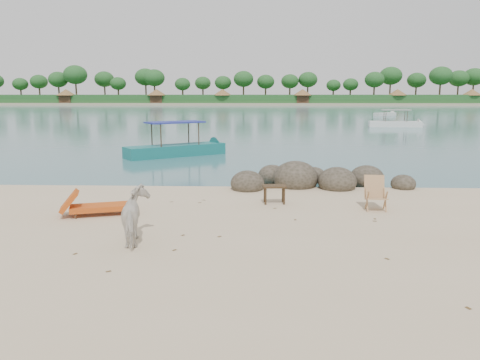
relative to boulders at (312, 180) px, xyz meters
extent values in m
plane|color=#35616B|center=(-2.53, 83.70, -0.23)|extent=(400.00, 400.00, 0.00)
cube|color=tan|center=(-2.53, 163.70, -0.23)|extent=(420.00, 90.00, 1.40)
cube|color=#1E4C1E|center=(-2.53, 128.70, 1.67)|extent=(420.00, 18.00, 2.40)
ellipsoid|color=#332D22|center=(-2.29, -0.75, -0.03)|extent=(1.16, 1.28, 0.87)
ellipsoid|color=#332D22|center=(-0.59, -0.05, 0.05)|extent=(1.60, 1.76, 1.20)
ellipsoid|color=#332D22|center=(0.81, -0.45, 0.00)|extent=(1.33, 1.46, 1.00)
ellipsoid|color=#332D22|center=(2.01, 0.35, -0.01)|extent=(1.23, 1.35, 0.92)
ellipsoid|color=#332D22|center=(3.11, -0.35, -0.08)|extent=(0.84, 0.93, 0.63)
ellipsoid|color=#332D22|center=(-1.39, 0.95, -0.04)|extent=(1.07, 1.17, 0.80)
ellipsoid|color=#332D22|center=(0.21, 1.15, -0.08)|extent=(0.87, 0.96, 0.66)
imported|color=beige|center=(-4.58, -6.67, 0.37)|extent=(0.99, 1.54, 1.20)
plane|color=brown|center=(-3.58, -2.51, -0.22)|extent=(0.14, 0.14, 0.00)
plane|color=brown|center=(-0.96, -4.70, -0.22)|extent=(0.11, 0.11, 0.00)
plane|color=brown|center=(-5.66, -7.49, -0.22)|extent=(0.14, 0.14, 0.00)
plane|color=brown|center=(-3.68, -7.18, -0.22)|extent=(0.14, 0.14, 0.00)
plane|color=brown|center=(-4.54, -2.77, -0.22)|extent=(0.12, 0.12, 0.00)
plane|color=brown|center=(1.12, -4.52, -0.22)|extent=(0.11, 0.11, 0.00)
plane|color=brown|center=(-3.66, -6.13, -0.22)|extent=(0.14, 0.14, 0.00)
plane|color=brown|center=(-1.44, -3.47, -0.22)|extent=(0.13, 0.13, 0.00)
plane|color=brown|center=(-4.68, -8.41, -0.22)|extent=(0.14, 0.14, 0.00)
plane|color=brown|center=(1.06, -4.75, -0.22)|extent=(0.13, 0.13, 0.00)
plane|color=brown|center=(0.62, -7.55, -0.22)|extent=(0.14, 0.14, 0.00)
plane|color=brown|center=(-6.94, -3.96, -0.22)|extent=(0.14, 0.14, 0.00)
plane|color=brown|center=(-6.54, -3.35, -0.22)|extent=(0.14, 0.14, 0.00)
plane|color=brown|center=(-3.67, -2.85, -0.22)|extent=(0.13, 0.13, 0.00)
plane|color=brown|center=(-2.81, -6.21, -0.22)|extent=(0.14, 0.14, 0.00)
plane|color=brown|center=(1.26, -9.69, -0.22)|extent=(0.13, 0.13, 0.00)
camera|label=1|loc=(-1.96, -16.45, 3.01)|focal=35.00mm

